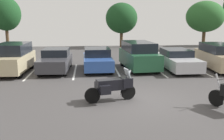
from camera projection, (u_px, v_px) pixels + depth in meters
ground at (138, 101)px, 11.26m from camera, size 44.00×44.00×0.10m
motorcycle_touring at (113, 86)px, 10.97m from camera, size 2.21×1.08×1.38m
parking_stripes at (96, 71)px, 17.35m from camera, size 25.00×5.04×0.01m
car_champagne at (13, 58)px, 16.63m from camera, size 2.07×4.45×1.87m
car_charcoal at (56, 60)px, 17.24m from camera, size 1.95×4.48×1.45m
car_blue at (97, 59)px, 17.62m from camera, size 1.91×4.28×1.45m
car_green at (139, 56)px, 17.79m from camera, size 2.24×4.52×1.86m
car_silver at (177, 60)px, 17.68m from camera, size 1.85×4.79×1.37m
car_tan at (219, 57)px, 17.81m from camera, size 2.17×4.88×1.73m
tree_center_right at (121, 18)px, 30.70m from camera, size 3.73×3.73×5.20m
tree_center at (5, 14)px, 29.80m from camera, size 3.44×3.44×5.80m
tree_far_right at (205, 17)px, 27.12m from camera, size 3.90×3.90×5.19m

